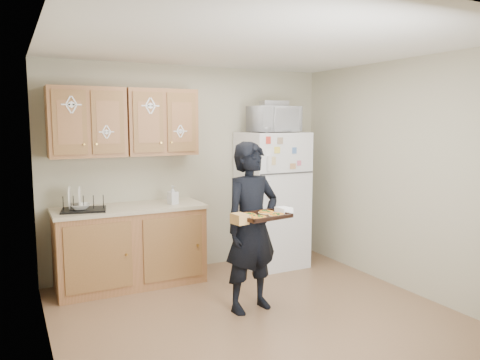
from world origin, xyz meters
name	(u,v)px	position (x,y,z in m)	size (l,w,h in m)	color
floor	(261,320)	(0.00, 0.00, 0.00)	(3.60, 3.60, 0.00)	brown
ceiling	(263,44)	(0.00, 0.00, 2.50)	(3.60, 3.60, 0.00)	white
wall_back	(191,169)	(0.00, 1.80, 1.25)	(3.60, 0.04, 2.50)	#AEA88D
wall_front	(420,227)	(0.00, -1.80, 1.25)	(3.60, 0.04, 2.50)	#AEA88D
wall_left	(46,202)	(-1.80, 0.00, 1.25)	(0.04, 3.60, 2.50)	#AEA88D
wall_right	(408,176)	(1.80, 0.00, 1.25)	(0.04, 3.60, 2.50)	#AEA88D
refrigerator	(272,199)	(0.95, 1.43, 0.85)	(0.75, 0.70, 1.70)	silver
base_cabinet	(131,248)	(-0.85, 1.48, 0.43)	(1.60, 0.60, 0.86)	brown
countertop	(129,208)	(-0.85, 1.48, 0.88)	(1.64, 0.64, 0.04)	tan
upper_cab_left	(87,122)	(-1.25, 1.61, 1.83)	(0.80, 0.33, 0.75)	brown
upper_cab_right	(161,122)	(-0.43, 1.61, 1.83)	(0.80, 0.33, 0.75)	brown
cereal_box	(295,243)	(1.47, 1.67, 0.16)	(0.20, 0.07, 0.32)	#BF9243
person	(252,227)	(0.04, 0.26, 0.82)	(0.60, 0.39, 1.65)	black
baking_tray	(262,216)	(-0.01, -0.04, 0.99)	(0.45, 0.33, 0.04)	black
pizza_front_left	(258,217)	(-0.10, -0.13, 1.00)	(0.15, 0.15, 0.02)	orange
pizza_front_right	(277,215)	(0.10, -0.09, 1.00)	(0.15, 0.15, 0.02)	orange
pizza_back_left	(248,215)	(-0.13, 0.02, 1.00)	(0.15, 0.15, 0.02)	orange
pizza_back_right	(266,212)	(0.08, 0.06, 1.00)	(0.15, 0.15, 0.02)	orange
microwave	(274,119)	(0.94, 1.38, 1.86)	(0.58, 0.39, 0.32)	silver
foil_pan	(274,104)	(0.96, 1.41, 2.05)	(0.31, 0.22, 0.07)	#BBBBC2
dish_rack	(83,202)	(-1.34, 1.44, 0.99)	(0.45, 0.33, 0.18)	black
bowl	(80,207)	(-1.38, 1.44, 0.95)	(0.22, 0.22, 0.05)	silver
soap_bottle	(173,195)	(-0.38, 1.39, 1.01)	(0.10, 0.10, 0.21)	silver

